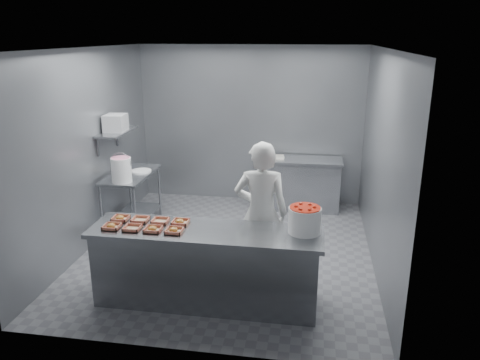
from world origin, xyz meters
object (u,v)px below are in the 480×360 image
object	(u,v)px
tray_2	(153,229)
appliance	(116,123)
tray_1	(132,228)
tray_3	(174,230)
tray_4	(120,218)
glaze_bucket	(121,169)
tray_6	(160,221)
tray_0	(112,226)
prep_table	(132,192)
tray_5	(140,220)
tray_7	(180,222)
service_counter	(206,266)
back_counter	(298,183)
strawberry_tub	(305,219)
worker	(261,213)

from	to	relation	value
tray_2	appliance	distance (m)	2.53
tray_1	tray_3	xyz separation A→B (m)	(0.48, -0.00, 0.00)
tray_1	tray_4	distance (m)	0.34
tray_3	tray_2	bearing A→B (deg)	180.00
glaze_bucket	appliance	distance (m)	0.76
tray_4	tray_6	world-z (taller)	tray_4
appliance	tray_0	bearing A→B (deg)	-72.31
tray_3	glaze_bucket	world-z (taller)	glaze_bucket
prep_table	tray_6	bearing A→B (deg)	-59.20
tray_4	tray_2	bearing A→B (deg)	-27.03
prep_table	tray_0	bearing A→B (deg)	-73.69
tray_5	tray_7	size ratio (longest dim) A/B	1.00
tray_5	tray_1	bearing A→B (deg)	-90.00
service_counter	tray_7	world-z (taller)	tray_7
tray_2	tray_3	size ratio (longest dim) A/B	1.00
back_counter	tray_6	bearing A→B (deg)	-115.03
tray_7	glaze_bucket	xyz separation A→B (m)	(-1.28, 1.39, 0.17)
tray_7	glaze_bucket	bearing A→B (deg)	132.60
appliance	back_counter	bearing A→B (deg)	22.84
tray_1	strawberry_tub	bearing A→B (deg)	6.77
tray_0	tray_1	xyz separation A→B (m)	(0.24, 0.00, -0.00)
worker	glaze_bucket	size ratio (longest dim) A/B	4.02
prep_table	tray_3	distance (m)	2.48
tray_1	tray_3	bearing A→B (deg)	-0.00
tray_0	tray_3	world-z (taller)	same
tray_5	prep_table	bearing A→B (deg)	114.93
tray_4	worker	distance (m)	1.66
appliance	tray_6	bearing A→B (deg)	-58.18
tray_1	glaze_bucket	bearing A→B (deg)	116.08
tray_2	strawberry_tub	world-z (taller)	strawberry_tub
tray_1	tray_5	distance (m)	0.24
tray_2	service_counter	bearing A→B (deg)	12.25
tray_3	tray_6	size ratio (longest dim) A/B	1.00
tray_0	tray_1	world-z (taller)	tray_0
tray_1	tray_6	distance (m)	0.34
tray_1	tray_6	world-z (taller)	same
prep_table	worker	xyz separation A→B (m)	(2.20, -1.35, 0.30)
prep_table	tray_4	size ratio (longest dim) A/B	6.40
prep_table	tray_5	world-z (taller)	tray_5
glaze_bucket	tray_2	bearing A→B (deg)	-57.60
worker	strawberry_tub	size ratio (longest dim) A/B	5.04
tray_0	glaze_bucket	size ratio (longest dim) A/B	0.42
appliance	strawberry_tub	bearing A→B (deg)	-35.28
tray_1	appliance	bearing A→B (deg)	116.40
service_counter	tray_4	bearing A→B (deg)	173.31
tray_3	appliance	bearing A→B (deg)	126.08
tray_7	strawberry_tub	distance (m)	1.41
tray_6	strawberry_tub	bearing A→B (deg)	-0.76
tray_4	tray_5	bearing A→B (deg)	0.00
tray_4	tray_5	size ratio (longest dim) A/B	1.00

